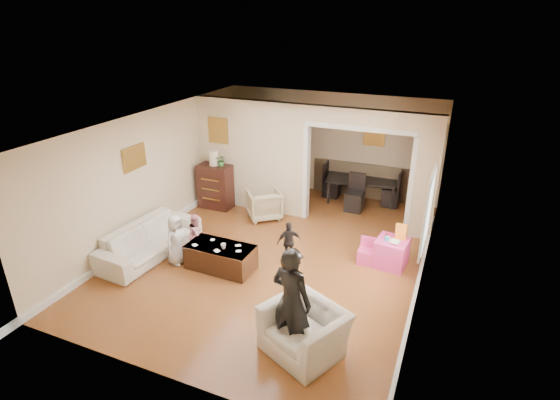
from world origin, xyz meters
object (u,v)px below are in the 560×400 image
at_px(table_lamp, 214,158).
at_px(sofa, 150,240).
at_px(coffee_table, 221,257).
at_px(armchair_front, 304,331).
at_px(coffee_cup, 223,246).
at_px(child_kneel_a, 176,240).
at_px(dining_table, 361,189).
at_px(play_table, 391,253).
at_px(cyan_cup, 387,238).
at_px(armchair_back, 264,204).
at_px(adult_person, 291,301).
at_px(dresser, 216,186).
at_px(child_kneel_b, 197,234).
at_px(child_toddler, 289,242).

bearing_deg(table_lamp, sofa, -90.23).
distance_m(sofa, coffee_table, 1.52).
distance_m(armchair_front, coffee_cup, 2.47).
xyz_separation_m(sofa, table_lamp, (0.01, 2.48, 0.94)).
relative_size(armchair_front, child_kneel_a, 1.08).
height_order(table_lamp, dining_table, table_lamp).
height_order(table_lamp, play_table, table_lamp).
height_order(play_table, cyan_cup, cyan_cup).
relative_size(armchair_back, coffee_cup, 7.62).
xyz_separation_m(armchair_back, coffee_cup, (0.29, -2.34, 0.17)).
xyz_separation_m(armchair_front, child_kneel_a, (-3.00, 1.27, 0.15)).
xyz_separation_m(table_lamp, adult_person, (3.49, -3.86, -0.44)).
relative_size(armchair_back, adult_person, 0.45).
bearing_deg(play_table, adult_person, -107.64).
xyz_separation_m(dresser, coffee_cup, (1.61, -2.43, -0.03)).
relative_size(dining_table, child_kneel_a, 1.76).
distance_m(child_kneel_b, child_toddler, 1.81).
height_order(child_kneel_b, child_toddler, child_kneel_b).
xyz_separation_m(dresser, dining_table, (3.13, 1.76, -0.24)).
height_order(adult_person, child_kneel_a, adult_person).
relative_size(dresser, cyan_cup, 13.41).
bearing_deg(child_kneel_a, cyan_cup, -57.09).
relative_size(dresser, play_table, 1.94).
bearing_deg(armchair_front, coffee_table, 171.92).
height_order(coffee_cup, child_kneel_a, child_kneel_a).
bearing_deg(sofa, play_table, -67.19).
xyz_separation_m(sofa, coffee_table, (1.52, 0.10, -0.08)).
bearing_deg(child_kneel_a, armchair_front, -101.48).
height_order(armchair_back, play_table, armchair_back).
relative_size(coffee_cup, adult_person, 0.06).
bearing_deg(table_lamp, coffee_table, -57.62).
height_order(armchair_front, coffee_table, armchair_front).
distance_m(armchair_front, child_kneel_b, 3.33).
xyz_separation_m(dresser, child_kneel_b, (0.81, -2.08, -0.12)).
relative_size(dresser, table_lamp, 2.98).
bearing_deg(armchair_back, table_lamp, -42.68).
relative_size(table_lamp, coffee_cup, 3.75).
bearing_deg(dining_table, armchair_back, -144.49).
xyz_separation_m(coffee_table, coffee_cup, (0.10, -0.05, 0.28)).
xyz_separation_m(play_table, child_toddler, (-1.82, -0.57, 0.13)).
bearing_deg(dresser, play_table, -13.60).
distance_m(adult_person, child_toddler, 2.45).
height_order(armchair_back, dresser, dresser).
height_order(child_kneel_a, child_toddler, child_kneel_a).
bearing_deg(child_kneel_a, child_kneel_b, -6.97).
bearing_deg(sofa, coffee_table, -81.41).
bearing_deg(child_toddler, coffee_table, -3.00).
bearing_deg(coffee_cup, armchair_back, 97.01).
bearing_deg(adult_person, sofa, -10.09).
bearing_deg(play_table, coffee_cup, -153.65).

